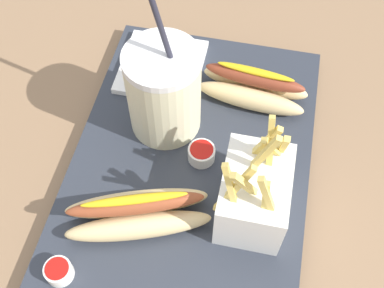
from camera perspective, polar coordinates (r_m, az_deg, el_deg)
ground_plane at (r=0.68m, az=-0.00°, el=-2.76°), size 2.40×2.40×0.02m
food_tray at (r=0.66m, az=-0.00°, el=-1.89°), size 0.45×0.31×0.02m
soda_cup at (r=0.63m, az=-3.36°, el=6.22°), size 0.10×0.10×0.22m
fries_basket at (r=0.58m, az=7.35°, el=-5.81°), size 0.11×0.08×0.15m
hot_dog_1 at (r=0.59m, az=-6.49°, el=-8.03°), size 0.12×0.19×0.06m
hot_dog_2 at (r=0.69m, az=7.24°, el=6.62°), size 0.08×0.16×0.06m
ketchup_cup_1 at (r=0.59m, az=-15.48°, el=-14.29°), size 0.03×0.03×0.02m
ketchup_cup_2 at (r=0.64m, az=1.10°, el=-1.21°), size 0.04×0.04×0.02m
napkin_stack at (r=0.74m, az=-3.61°, el=9.13°), size 0.13×0.12×0.01m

